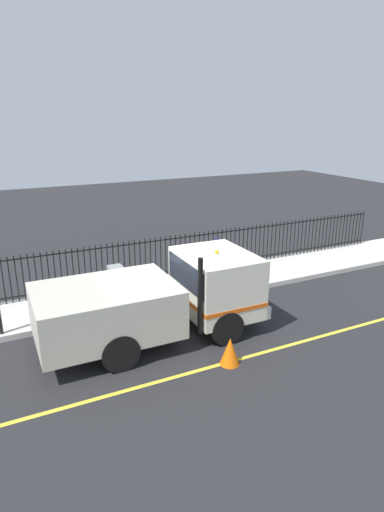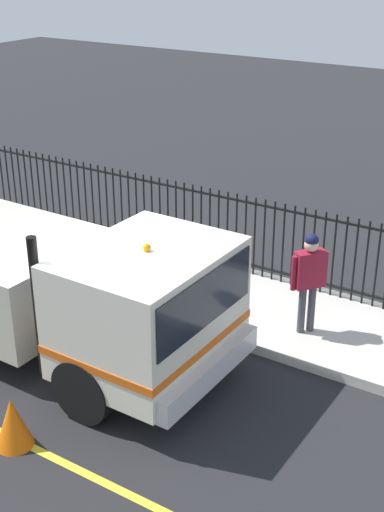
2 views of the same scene
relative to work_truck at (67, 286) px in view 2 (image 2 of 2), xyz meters
name	(u,v)px [view 2 (image 2 of 2)]	position (x,y,z in m)	size (l,w,h in m)	color
ground_plane	(92,357)	(0.12, -0.31, -1.24)	(58.12, 58.12, 0.00)	#232326
sidewalk_slab	(185,287)	(2.84, -0.31, -1.16)	(2.48, 26.42, 0.18)	beige
work_truck	(67,286)	(0.00, 0.00, 0.00)	(2.57, 6.21, 2.56)	silver
worker_standing	(309,273)	(2.45, -2.95, 0.00)	(0.52, 0.48, 1.74)	maroon
iron_fence	(214,227)	(3.88, -0.31, -0.27)	(0.04, 22.49, 1.57)	black
utility_cabinet	(156,247)	(3.05, 0.50, -0.59)	(0.84, 0.46, 0.95)	gray
traffic_cone	(13,422)	(-2.06, -0.83, -0.89)	(0.50, 0.50, 0.72)	orange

